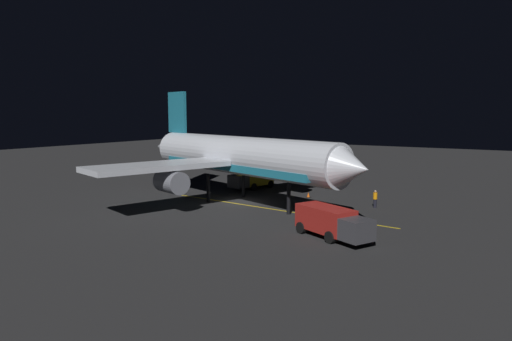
{
  "coord_description": "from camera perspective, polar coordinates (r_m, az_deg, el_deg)",
  "views": [
    {
      "loc": [
        38.86,
        26.58,
        9.24
      ],
      "look_at": [
        0.0,
        2.0,
        3.5
      ],
      "focal_mm": 32.35,
      "sensor_mm": 36.0,
      "label": 1
    }
  ],
  "objects": [
    {
      "name": "ground_crew_worker",
      "position": [
        46.77,
        14.52,
        -3.4
      ],
      "size": [
        0.4,
        0.4,
        1.74
      ],
      "color": "black",
      "rests_on": "ground_plane"
    },
    {
      "name": "traffic_cone_near_left",
      "position": [
        51.26,
        6.48,
        -3.03
      ],
      "size": [
        0.5,
        0.5,
        0.55
      ],
      "color": "#EA590F",
      "rests_on": "ground_plane"
    },
    {
      "name": "baggage_truck",
      "position": [
        34.75,
        9.28,
        -6.36
      ],
      "size": [
        4.58,
        6.77,
        2.26
      ],
      "color": "maroon",
      "rests_on": "ground_plane"
    },
    {
      "name": "apron_guide_stripe",
      "position": [
        45.09,
        1.51,
        -4.71
      ],
      "size": [
        2.51,
        26.14,
        0.01
      ],
      "primitive_type": "cube",
      "rotation": [
        0.0,
        0.0,
        -0.09
      ],
      "color": "gold",
      "rests_on": "ground_plane"
    },
    {
      "name": "catering_truck",
      "position": [
        56.47,
        -0.41,
        -1.01
      ],
      "size": [
        6.36,
        3.28,
        2.45
      ],
      "color": "gold",
      "rests_on": "ground_plane"
    },
    {
      "name": "traffic_cone_near_right",
      "position": [
        43.8,
        9.1,
        -4.82
      ],
      "size": [
        0.5,
        0.5,
        0.55
      ],
      "color": "#EA590F",
      "rests_on": "ground_plane"
    },
    {
      "name": "airliner",
      "position": [
        47.74,
        -2.47,
        1.69
      ],
      "size": [
        30.64,
        32.68,
        11.78
      ],
      "color": "silver",
      "rests_on": "ground_plane"
    },
    {
      "name": "ground_plane",
      "position": [
        48.0,
        -2.02,
        -4.11
      ],
      "size": [
        180.0,
        180.0,
        0.2
      ],
      "primitive_type": "cube",
      "color": "#262627"
    }
  ]
}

